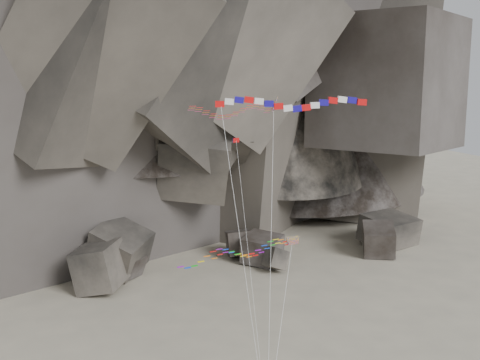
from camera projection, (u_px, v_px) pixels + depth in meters
name	position (u px, v px, depth m)	size (l,w,h in m)	color
boulder_field	(222.00, 254.00, 89.53)	(82.11, 14.94, 8.90)	#47423F
delta_kite	(229.00, 111.00, 51.59)	(8.42, 9.77, 25.61)	red
banner_kite	(291.00, 104.00, 48.32)	(11.54, 6.90, 25.78)	red
parafoil_kite	(234.00, 252.00, 51.67)	(12.18, 7.88, 13.06)	yellow
pennant_kite	(241.00, 189.00, 52.12)	(1.71, 10.09, 21.90)	red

